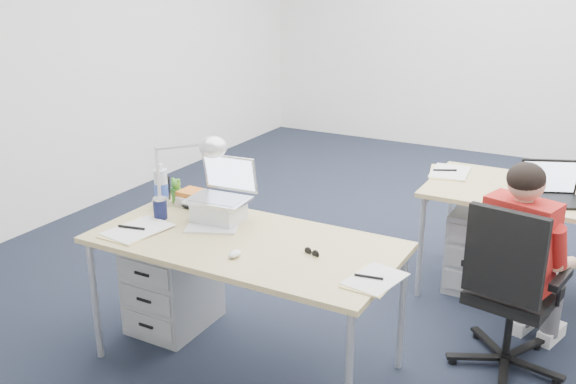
% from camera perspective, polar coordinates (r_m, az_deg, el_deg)
% --- Properties ---
extents(floor, '(7.00, 7.00, 0.00)m').
position_cam_1_polar(floor, '(4.71, 10.55, -6.98)').
color(floor, black).
rests_on(floor, ground).
extents(room, '(6.02, 7.02, 2.80)m').
position_cam_1_polar(room, '(4.26, 11.97, 14.21)').
color(room, white).
rests_on(room, ground).
extents(desk_near, '(1.60, 0.80, 0.73)m').
position_cam_1_polar(desk_near, '(3.35, -3.86, -5.01)').
color(desk_near, tan).
rests_on(desk_near, ground).
extents(desk_far, '(1.60, 0.80, 0.73)m').
position_cam_1_polar(desk_far, '(4.34, 22.88, -0.79)').
color(desk_far, tan).
rests_on(desk_far, ground).
extents(office_chair, '(0.70, 0.70, 0.96)m').
position_cam_1_polar(office_chair, '(3.67, 18.93, -10.95)').
color(office_chair, black).
rests_on(office_chair, ground).
extents(seated_person, '(0.46, 0.67, 1.14)m').
position_cam_1_polar(seated_person, '(3.68, 20.42, -5.80)').
color(seated_person, red).
rests_on(seated_person, ground).
extents(drawer_pedestal_near, '(0.40, 0.50, 0.55)m').
position_cam_1_polar(drawer_pedestal_near, '(3.94, -10.16, -7.97)').
color(drawer_pedestal_near, '#9DA1A2').
rests_on(drawer_pedestal_near, ground).
extents(drawer_pedestal_far, '(0.40, 0.50, 0.55)m').
position_cam_1_polar(drawer_pedestal_far, '(4.54, 16.93, -4.78)').
color(drawer_pedestal_far, '#9DA1A2').
rests_on(drawer_pedestal_far, ground).
extents(silver_laptop, '(0.35, 0.28, 0.35)m').
position_cam_1_polar(silver_laptop, '(3.52, -6.22, 0.01)').
color(silver_laptop, silver).
rests_on(silver_laptop, desk_near).
extents(wireless_keyboard, '(0.30, 0.21, 0.01)m').
position_cam_1_polar(wireless_keyboard, '(3.46, -6.85, -3.29)').
color(wireless_keyboard, white).
rests_on(wireless_keyboard, desk_near).
extents(computer_mouse, '(0.06, 0.09, 0.03)m').
position_cam_1_polar(computer_mouse, '(3.14, -4.74, -5.50)').
color(computer_mouse, white).
rests_on(computer_mouse, desk_near).
extents(headphones, '(0.25, 0.23, 0.03)m').
position_cam_1_polar(headphones, '(3.83, -8.36, -0.94)').
color(headphones, black).
rests_on(headphones, desk_near).
extents(can_koozie, '(0.10, 0.10, 0.12)m').
position_cam_1_polar(can_koozie, '(3.65, -11.29, -1.41)').
color(can_koozie, '#141940').
rests_on(can_koozie, desk_near).
extents(water_bottle, '(0.11, 0.11, 0.26)m').
position_cam_1_polar(water_bottle, '(3.82, -11.22, 0.60)').
color(water_bottle, silver).
rests_on(water_bottle, desk_near).
extents(bear_figurine, '(0.09, 0.08, 0.15)m').
position_cam_1_polar(bear_figurine, '(3.88, -9.91, 0.17)').
color(bear_figurine, '#2C7D21').
rests_on(bear_figurine, desk_near).
extents(book_stack, '(0.22, 0.19, 0.09)m').
position_cam_1_polar(book_stack, '(3.83, -8.29, -0.55)').
color(book_stack, silver).
rests_on(book_stack, desk_near).
extents(cordless_phone, '(0.04, 0.03, 0.15)m').
position_cam_1_polar(cordless_phone, '(3.95, -10.76, 0.38)').
color(cordless_phone, black).
rests_on(cordless_phone, desk_near).
extents(papers_left, '(0.27, 0.36, 0.01)m').
position_cam_1_polar(papers_left, '(3.52, -13.45, -3.33)').
color(papers_left, '#EAD787').
rests_on(papers_left, desk_near).
extents(papers_right, '(0.24, 0.31, 0.01)m').
position_cam_1_polar(papers_right, '(2.93, 7.53, -7.73)').
color(papers_right, '#EAD787').
rests_on(papers_right, desk_near).
extents(sunglasses, '(0.10, 0.07, 0.02)m').
position_cam_1_polar(sunglasses, '(3.15, 2.13, -5.41)').
color(sunglasses, black).
rests_on(sunglasses, desk_near).
extents(desk_lamp, '(0.45, 0.18, 0.50)m').
position_cam_1_polar(desk_lamp, '(3.65, -9.69, 1.84)').
color(desk_lamp, silver).
rests_on(desk_lamp, desk_near).
extents(dark_laptop, '(0.46, 0.45, 0.26)m').
position_cam_1_polar(dark_laptop, '(4.11, 22.61, 0.79)').
color(dark_laptop, black).
rests_on(dark_laptop, desk_far).
extents(far_papers, '(0.29, 0.38, 0.01)m').
position_cam_1_polar(far_papers, '(4.54, 14.04, 1.70)').
color(far_papers, white).
rests_on(far_papers, desk_far).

